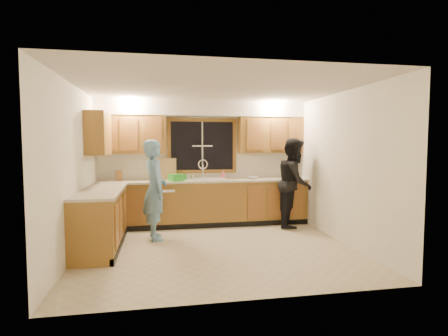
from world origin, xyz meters
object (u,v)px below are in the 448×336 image
object	(u,v)px
woman	(295,182)
dish_crate	(177,178)
sink	(204,182)
knife_block	(119,176)
dishwasher	(162,206)
man	(155,190)
bowl	(252,178)
stove	(94,228)
soap_bottle	(223,175)

from	to	relation	value
woman	dish_crate	world-z (taller)	woman
sink	knife_block	xyz separation A→B (m)	(-1.67, 0.13, 0.15)
dishwasher	dish_crate	distance (m)	0.66
sink	man	size ratio (longest dim) A/B	0.50
dishwasher	bowl	bearing A→B (deg)	-1.46
man	bowl	size ratio (longest dim) A/B	8.03
bowl	dishwasher	bearing A→B (deg)	178.54
dish_crate	sink	bearing A→B (deg)	13.24
dish_crate	stove	bearing A→B (deg)	-126.47
sink	stove	distance (m)	2.60
sink	woman	size ratio (longest dim) A/B	0.49
stove	soap_bottle	distance (m)	3.00
knife_block	dish_crate	distance (m)	1.15
man	soap_bottle	xyz separation A→B (m)	(1.37, 1.03, 0.15)
dish_crate	woman	bearing A→B (deg)	-8.07
stove	soap_bottle	world-z (taller)	soap_bottle
woman	knife_block	distance (m)	3.47
dishwasher	woman	distance (m)	2.68
woman	sink	bearing A→B (deg)	103.47
dish_crate	dishwasher	bearing A→B (deg)	159.44
soap_bottle	bowl	bearing A→B (deg)	-18.18
man	dish_crate	xyz separation A→B (m)	(0.42, 0.77, 0.13)
knife_block	bowl	world-z (taller)	knife_block
woman	soap_bottle	size ratio (longest dim) A/B	10.40
knife_block	dish_crate	bearing A→B (deg)	-28.08
sink	dishwasher	xyz separation A→B (m)	(-0.85, -0.01, -0.45)
sink	woman	distance (m)	1.81
soap_bottle	man	bearing A→B (deg)	-143.18
stove	man	size ratio (longest dim) A/B	0.52
knife_block	soap_bottle	world-z (taller)	knife_block
dishwasher	dish_crate	xyz separation A→B (m)	(0.30, -0.11, 0.58)
sink	man	distance (m)	1.32
sink	dish_crate	xyz separation A→B (m)	(-0.55, -0.13, 0.12)
dishwasher	woman	xyz separation A→B (m)	(2.60, -0.44, 0.47)
dishwasher	knife_block	world-z (taller)	knife_block
woman	soap_bottle	xyz separation A→B (m)	(-1.34, 0.58, 0.13)
man	bowl	xyz separation A→B (m)	(1.96, 0.84, 0.09)
man	soap_bottle	distance (m)	1.72
dishwasher	man	size ratio (longest dim) A/B	0.48
dish_crate	soap_bottle	bearing A→B (deg)	15.07
bowl	sink	bearing A→B (deg)	176.45
sink	dishwasher	world-z (taller)	sink
dishwasher	stove	distance (m)	2.04
woman	bowl	xyz separation A→B (m)	(-0.76, 0.39, 0.07)
man	woman	world-z (taller)	woman
dish_crate	soap_bottle	world-z (taller)	soap_bottle
woman	bowl	bearing A→B (deg)	90.68
stove	bowl	xyz separation A→B (m)	(2.79, 1.76, 0.50)
woman	soap_bottle	bearing A→B (deg)	94.49
soap_bottle	stove	bearing A→B (deg)	-138.53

